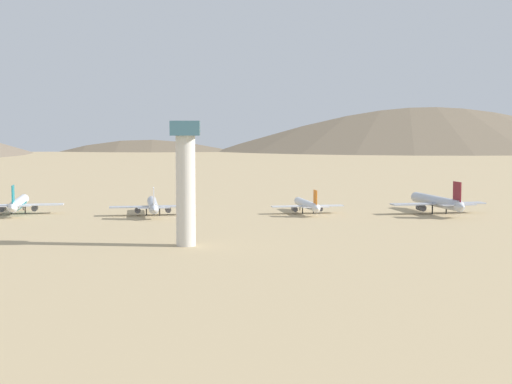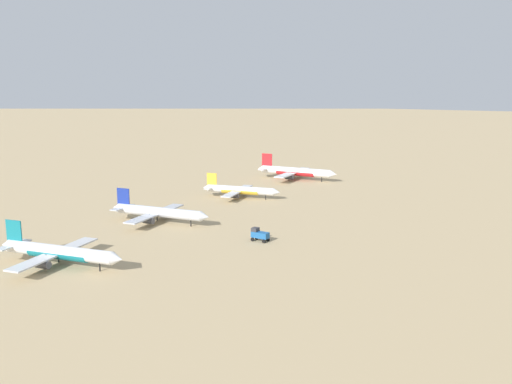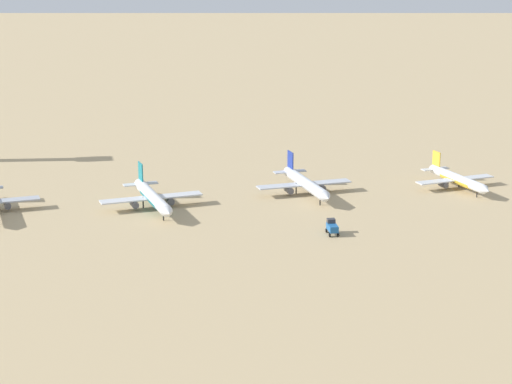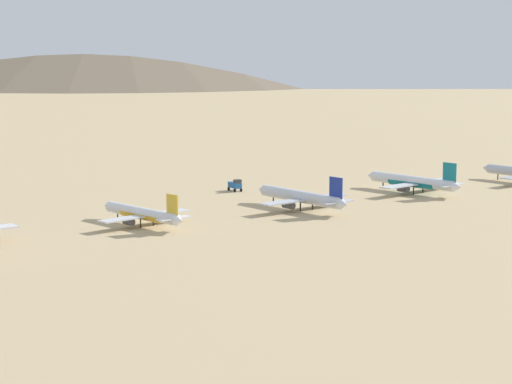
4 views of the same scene
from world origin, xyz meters
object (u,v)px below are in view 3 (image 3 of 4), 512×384
object	(u,v)px
parked_jet_5	(457,179)
service_truck	(332,227)
parked_jet_4	(305,183)
parked_jet_3	(152,197)

from	to	relation	value
parked_jet_5	service_truck	world-z (taller)	parked_jet_5
parked_jet_4	service_truck	xyz separation A→B (m)	(40.08, -3.80, -1.53)
parked_jet_3	parked_jet_5	bearing A→B (deg)	90.95
parked_jet_3	parked_jet_4	size ratio (longest dim) A/B	1.00
parked_jet_4	service_truck	size ratio (longest dim) A/B	6.93
parked_jet_3	service_truck	size ratio (longest dim) A/B	6.97
service_truck	parked_jet_3	bearing A→B (deg)	-128.32
parked_jet_5	service_truck	xyz separation A→B (m)	(36.37, -52.42, -1.09)
parked_jet_4	parked_jet_5	distance (m)	48.76
parked_jet_3	parked_jet_4	distance (m)	48.09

